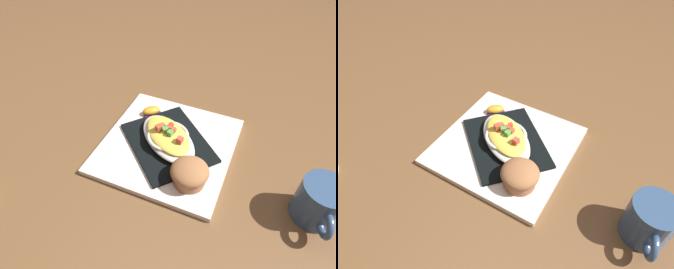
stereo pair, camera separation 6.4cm
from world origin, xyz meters
TOP-DOWN VIEW (x-y plane):
  - ground_plane at (0.00, 0.00)m, footprint 2.60×2.60m
  - square_plate at (0.00, 0.00)m, footprint 0.31×0.31m
  - folded_napkin at (0.00, 0.00)m, footprint 0.26×0.26m
  - gratin_dish at (-0.00, 0.00)m, footprint 0.18×0.19m
  - muffin at (-0.08, -0.08)m, footprint 0.08×0.08m
  - orange_garnish at (0.08, 0.08)m, footprint 0.06×0.06m
  - coffee_mug at (-0.07, -0.32)m, footprint 0.11×0.08m

SIDE VIEW (x-z plane):
  - ground_plane at x=0.00m, z-range 0.00..0.00m
  - square_plate at x=0.00m, z-range 0.00..0.01m
  - folded_napkin at x=0.00m, z-range 0.01..0.02m
  - orange_garnish at x=0.08m, z-range 0.01..0.03m
  - gratin_dish at x=0.00m, z-range 0.01..0.06m
  - coffee_mug at x=-0.07m, z-range -0.01..0.08m
  - muffin at x=-0.08m, z-range 0.01..0.07m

